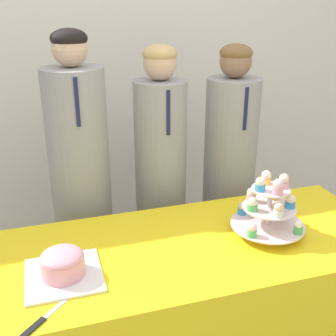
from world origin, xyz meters
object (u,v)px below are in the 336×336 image
Objects in this scene: cake_knife at (46,317)px; cupcake_stand at (269,206)px; student_1 at (161,191)px; round_cake at (63,265)px; student_2 at (228,183)px; student_0 at (82,195)px.

cupcake_stand is (0.93, 0.25, 0.13)m from cake_knife.
round_cake is at bearing -129.85° from student_1.
round_cake is 0.19× the size of student_2.
student_1 reaches higher than cupcake_stand.
round_cake is 1.16× the size of cake_knife.
cake_knife is 0.16× the size of student_2.
student_2 reaches higher than round_cake.
student_2 is at bearing -4.61° from cake_knife.
cupcake_stand is 0.20× the size of student_0.
round_cake is 0.18× the size of student_1.
cake_knife is (-0.07, -0.20, -0.05)m from round_cake.
cake_knife is 0.74× the size of cupcake_stand.
cupcake_stand is at bearing -40.82° from student_0.
student_0 is at bearing 78.15° from round_cake.
round_cake is 1.19m from student_2.
student_0 reaches higher than cupcake_stand.
student_0 is at bearing 139.18° from cupcake_stand.
student_2 is (0.40, 0.00, -0.01)m from student_1.
cupcake_stand is (0.86, 0.06, 0.08)m from round_cake.
student_0 reaches higher than round_cake.
cake_knife is 1.08m from student_1.
cupcake_stand is 0.96m from student_0.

